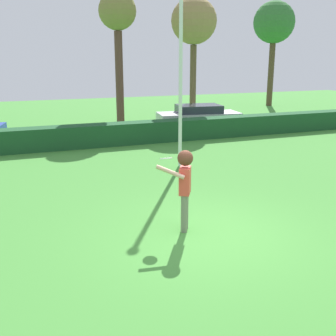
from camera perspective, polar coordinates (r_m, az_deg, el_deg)
ground_plane at (r=8.93m, az=5.46°, el=-9.11°), size 60.00×60.00×0.00m
person at (r=8.71m, az=2.30°, el=-1.71°), size 0.84×0.50×1.79m
frisbee at (r=8.89m, az=-0.29°, el=1.36°), size 0.28×0.27×0.09m
lamppost at (r=13.75m, az=1.76°, el=13.60°), size 0.24×0.24×5.92m
hedge_row at (r=17.66m, az=-8.69°, el=4.59°), size 27.05×0.90×0.92m
parked_car_silver at (r=21.55m, az=4.26°, el=7.25°), size 4.39×2.27×1.25m
willow_tree at (r=22.43m, az=-7.01°, el=19.92°), size 1.93×1.93×6.87m
birch_tree at (r=32.78m, az=14.49°, el=18.79°), size 3.01×3.01×7.58m
oak_tree at (r=23.65m, az=3.61°, el=19.44°), size 2.49×2.49×6.77m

